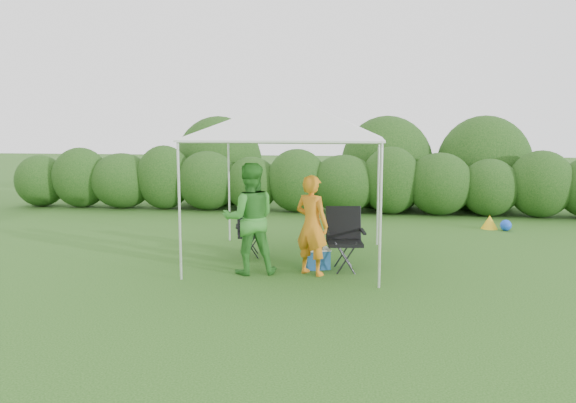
# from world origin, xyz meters

# --- Properties ---
(ground) EXTENTS (70.00, 70.00, 0.00)m
(ground) POSITION_xyz_m (0.00, 0.00, 0.00)
(ground) COLOR #32621F
(hedge) EXTENTS (17.89, 1.53, 1.80)m
(hedge) POSITION_xyz_m (0.11, 6.00, 0.83)
(hedge) COLOR #254B17
(hedge) RESTS_ON ground
(canopy) EXTENTS (3.10, 3.10, 2.83)m
(canopy) POSITION_xyz_m (0.00, 0.50, 2.46)
(canopy) COLOR silver
(canopy) RESTS_ON ground
(chair_right) EXTENTS (0.70, 0.65, 1.02)m
(chair_right) POSITION_xyz_m (0.94, 0.02, 0.58)
(chair_right) COLOR black
(chair_right) RESTS_ON ground
(chair_left) EXTENTS (0.62, 0.58, 0.87)m
(chair_left) POSITION_xyz_m (-0.78, 0.76, 0.49)
(chair_left) COLOR black
(chair_left) RESTS_ON ground
(man) EXTENTS (0.69, 0.61, 1.59)m
(man) POSITION_xyz_m (0.45, -0.40, 0.79)
(man) COLOR orange
(man) RESTS_ON ground
(woman) EXTENTS (1.01, 0.88, 1.77)m
(woman) POSITION_xyz_m (-0.53, -0.47, 0.88)
(woman) COLOR #35882C
(woman) RESTS_ON ground
(cooler) EXTENTS (0.48, 0.41, 0.34)m
(cooler) POSITION_xyz_m (0.50, -0.03, 0.17)
(cooler) COLOR #1D4E87
(cooler) RESTS_ON ground
(bottle) EXTENTS (0.06, 0.06, 0.23)m
(bottle) POSITION_xyz_m (0.56, -0.07, 0.45)
(bottle) COLOR #592D0C
(bottle) RESTS_ON cooler
(lawn_toy) EXTENTS (0.62, 0.52, 0.31)m
(lawn_toy) POSITION_xyz_m (4.14, 4.08, 0.15)
(lawn_toy) COLOR gold
(lawn_toy) RESTS_ON ground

